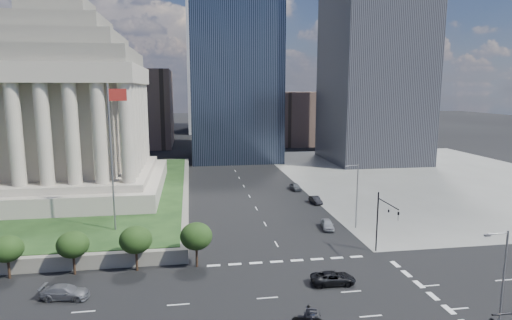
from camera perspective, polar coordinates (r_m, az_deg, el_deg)
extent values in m
plane|color=black|center=(137.34, -3.94, 0.57)|extent=(500.00, 500.00, 0.00)
cube|color=slate|center=(113.18, 21.88, -2.00)|extent=(68.00, 90.00, 0.03)
cube|color=#625D54|center=(93.81, -29.63, -4.28)|extent=(66.00, 70.00, 1.80)
cube|color=black|center=(93.60, -29.67, -3.71)|extent=(64.00, 68.00, 0.10)
cylinder|color=slate|center=(60.86, -18.72, 0.20)|extent=(0.24, 0.24, 20.00)
cube|color=maroon|center=(59.96, -18.01, 8.27)|extent=(2.40, 0.05, 1.60)
cube|color=black|center=(131.20, -3.01, 13.31)|extent=(26.00, 26.00, 60.00)
cube|color=brown|center=(171.19, 5.93, 5.67)|extent=(20.00, 30.00, 20.00)
cube|color=brown|center=(166.41, -15.32, 6.66)|extent=(24.00, 30.00, 28.00)
cylinder|color=black|center=(58.64, 15.85, -7.93)|extent=(0.18, 0.18, 8.00)
cylinder|color=black|center=(55.39, 17.19, -5.58)|extent=(0.14, 5.50, 0.14)
cube|color=black|center=(53.24, 18.44, -7.14)|extent=(0.30, 0.30, 1.10)
cylinder|color=slate|center=(41.66, 30.00, -14.70)|extent=(0.16, 0.16, 10.00)
cylinder|color=slate|center=(39.49, 29.55, -8.54)|extent=(1.80, 0.12, 0.12)
cube|color=slate|center=(38.98, 28.49, -8.83)|extent=(0.50, 0.22, 0.14)
cylinder|color=slate|center=(67.14, 13.30, -4.73)|extent=(0.16, 0.16, 10.00)
cylinder|color=slate|center=(65.82, 12.74, -0.72)|extent=(1.80, 0.12, 0.12)
cube|color=slate|center=(65.51, 12.00, -0.83)|extent=(0.50, 0.22, 0.14)
imported|color=black|center=(49.32, 10.25, -15.24)|extent=(2.47, 5.00, 1.36)
imported|color=#585960|center=(49.60, -24.09, -15.77)|extent=(2.73, 5.13, 1.42)
imported|color=#95999D|center=(66.92, 9.50, -8.46)|extent=(2.36, 4.46, 1.44)
imported|color=black|center=(81.01, 7.96, -5.30)|extent=(4.05, 1.71, 1.30)
imported|color=#5A5E62|center=(90.93, 5.28, -3.57)|extent=(4.35, 2.00, 1.45)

